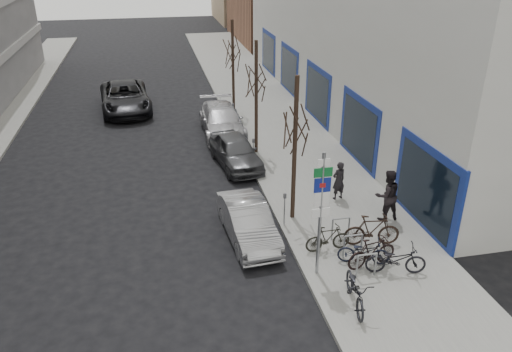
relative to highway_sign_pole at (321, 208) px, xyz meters
name	(u,v)px	position (x,y,z in m)	size (l,w,h in m)	color
ground	(241,286)	(-2.40, 0.01, -2.46)	(120.00, 120.00, 0.00)	black
sidewalk_east	(294,150)	(2.10, 10.01, -2.38)	(5.00, 70.00, 0.15)	slate
commercial_building	(467,22)	(14.60, 16.01, 2.54)	(20.00, 32.00, 10.00)	#B7B7B2
brick_building_far	(294,0)	(10.60, 40.01, 1.54)	(12.00, 14.00, 8.00)	brown
highway_sign_pole	(321,208)	(0.00, 0.00, 0.00)	(0.55, 0.10, 4.20)	gray
bike_rack	(353,243)	(1.40, 0.61, -1.80)	(0.66, 2.26, 0.83)	gray
tree_near	(296,116)	(0.20, 3.51, 1.65)	(1.80, 1.80, 5.50)	black
tree_mid	(256,71)	(0.20, 10.01, 1.65)	(1.80, 1.80, 5.50)	black
tree_far	(233,45)	(0.20, 16.51, 1.65)	(1.80, 1.80, 5.50)	black
meter_front	(285,206)	(-0.25, 3.01, -1.54)	(0.10, 0.08, 1.27)	gray
meter_mid	(253,149)	(-0.25, 8.51, -1.54)	(0.10, 0.08, 1.27)	gray
meter_back	(233,112)	(-0.25, 14.01, -1.54)	(0.10, 0.08, 1.27)	gray
bike_near_left	(356,287)	(0.57, -1.65, -1.71)	(0.59, 1.95, 1.19)	black
bike_near_right	(372,252)	(1.78, -0.02, -1.77)	(0.53, 1.76, 1.07)	black
bike_mid_curb	(364,250)	(1.60, 0.20, -1.81)	(0.50, 1.64, 1.00)	black
bike_mid_inner	(328,238)	(0.73, 1.12, -1.83)	(0.46, 1.56, 0.95)	black
bike_far_curb	(396,257)	(2.36, -0.49, -1.74)	(0.57, 1.87, 1.14)	black
bike_far_inner	(372,230)	(2.28, 1.13, -1.73)	(0.57, 1.92, 1.16)	black
parked_car_front	(248,222)	(-1.66, 2.61, -1.79)	(1.41, 4.04, 1.33)	#9D9EA2
parked_car_mid	(236,151)	(-1.00, 8.93, -1.74)	(1.70, 4.23, 1.44)	#46464A
parked_car_back	(222,121)	(-1.00, 13.21, -1.70)	(2.13, 5.23, 1.52)	#ABAAAF
lane_car	(125,97)	(-6.19, 18.52, -1.61)	(2.81, 6.10, 1.70)	black
pedestrian_near	(339,181)	(2.36, 4.54, -1.51)	(0.58, 0.38, 1.59)	black
pedestrian_far	(387,195)	(3.50, 2.65, -1.31)	(0.73, 0.50, 1.99)	black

